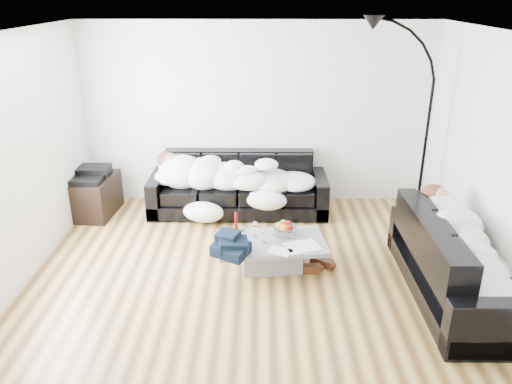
{
  "coord_description": "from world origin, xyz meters",
  "views": [
    {
      "loc": [
        0.06,
        -4.79,
        2.98
      ],
      "look_at": [
        0.0,
        0.3,
        0.9
      ],
      "focal_mm": 35.0,
      "sensor_mm": 36.0,
      "label": 1
    }
  ],
  "objects_px": {
    "sofa_back": "(238,184)",
    "wine_glass_c": "(264,236)",
    "candle_right": "(237,223)",
    "av_cabinet": "(94,196)",
    "sleeper_back": "(238,171)",
    "wine_glass_a": "(255,229)",
    "fruit_bowl": "(285,228)",
    "sleeper_right": "(462,240)",
    "coffee_table": "(271,255)",
    "shoes": "(315,265)",
    "sofa_right": "(459,259)",
    "stereo": "(91,173)",
    "wine_glass_b": "(242,233)",
    "candle_left": "(235,222)",
    "floor_lamp": "(426,138)"
  },
  "relations": [
    {
      "from": "sofa_back",
      "to": "wine_glass_c",
      "type": "distance_m",
      "value": 1.67
    },
    {
      "from": "candle_right",
      "to": "av_cabinet",
      "type": "bearing_deg",
      "value": 149.39
    },
    {
      "from": "sleeper_back",
      "to": "wine_glass_a",
      "type": "xyz_separation_m",
      "value": [
        0.26,
        -1.43,
        -0.19
      ]
    },
    {
      "from": "fruit_bowl",
      "to": "wine_glass_c",
      "type": "xyz_separation_m",
      "value": [
        -0.24,
        -0.2,
        0.0
      ]
    },
    {
      "from": "sleeper_right",
      "to": "coffee_table",
      "type": "height_order",
      "value": "sleeper_right"
    },
    {
      "from": "av_cabinet",
      "to": "shoes",
      "type": "bearing_deg",
      "value": -21.6
    },
    {
      "from": "wine_glass_c",
      "to": "sofa_right",
      "type": "bearing_deg",
      "value": -13.34
    },
    {
      "from": "wine_glass_a",
      "to": "candle_right",
      "type": "height_order",
      "value": "candle_right"
    },
    {
      "from": "stereo",
      "to": "wine_glass_b",
      "type": "bearing_deg",
      "value": -33.72
    },
    {
      "from": "coffee_table",
      "to": "candle_right",
      "type": "height_order",
      "value": "candle_right"
    },
    {
      "from": "sofa_back",
      "to": "stereo",
      "type": "xyz_separation_m",
      "value": [
        -2.03,
        -0.12,
        0.2
      ]
    },
    {
      "from": "sofa_right",
      "to": "sofa_back",
      "type": "bearing_deg",
      "value": 48.13
    },
    {
      "from": "sleeper_back",
      "to": "candle_right",
      "type": "relative_size",
      "value": 9.65
    },
    {
      "from": "av_cabinet",
      "to": "fruit_bowl",
      "type": "bearing_deg",
      "value": -21.33
    },
    {
      "from": "wine_glass_c",
      "to": "av_cabinet",
      "type": "distance_m",
      "value": 2.83
    },
    {
      "from": "candle_left",
      "to": "shoes",
      "type": "distance_m",
      "value": 1.04
    },
    {
      "from": "candle_right",
      "to": "stereo",
      "type": "height_order",
      "value": "stereo"
    },
    {
      "from": "fruit_bowl",
      "to": "shoes",
      "type": "distance_m",
      "value": 0.54
    },
    {
      "from": "wine_glass_a",
      "to": "wine_glass_c",
      "type": "height_order",
      "value": "wine_glass_a"
    },
    {
      "from": "wine_glass_a",
      "to": "candle_left",
      "type": "relative_size",
      "value": 0.75
    },
    {
      "from": "candle_right",
      "to": "floor_lamp",
      "type": "distance_m",
      "value": 2.74
    },
    {
      "from": "fruit_bowl",
      "to": "candle_right",
      "type": "distance_m",
      "value": 0.56
    },
    {
      "from": "sofa_right",
      "to": "coffee_table",
      "type": "xyz_separation_m",
      "value": [
        -1.9,
        0.51,
        -0.25
      ]
    },
    {
      "from": "candle_right",
      "to": "av_cabinet",
      "type": "distance_m",
      "value": 2.42
    },
    {
      "from": "candle_left",
      "to": "stereo",
      "type": "xyz_separation_m",
      "value": [
        -2.06,
        1.23,
        0.14
      ]
    },
    {
      "from": "wine_glass_a",
      "to": "sofa_right",
      "type": "bearing_deg",
      "value": -16.65
    },
    {
      "from": "wine_glass_c",
      "to": "sleeper_right",
      "type": "bearing_deg",
      "value": -13.34
    },
    {
      "from": "wine_glass_b",
      "to": "candle_left",
      "type": "relative_size",
      "value": 0.78
    },
    {
      "from": "sofa_back",
      "to": "wine_glass_c",
      "type": "bearing_deg",
      "value": -77.74
    },
    {
      "from": "candle_right",
      "to": "fruit_bowl",
      "type": "bearing_deg",
      "value": -8.1
    },
    {
      "from": "wine_glass_a",
      "to": "shoes",
      "type": "distance_m",
      "value": 0.8
    },
    {
      "from": "sleeper_back",
      "to": "shoes",
      "type": "distance_m",
      "value": 1.92
    },
    {
      "from": "sleeper_back",
      "to": "wine_glass_b",
      "type": "distance_m",
      "value": 1.56
    },
    {
      "from": "sleeper_right",
      "to": "floor_lamp",
      "type": "distance_m",
      "value": 1.9
    },
    {
      "from": "sofa_back",
      "to": "sofa_right",
      "type": "height_order",
      "value": "sofa_right"
    },
    {
      "from": "sofa_right",
      "to": "coffee_table",
      "type": "relative_size",
      "value": 1.76
    },
    {
      "from": "sofa_right",
      "to": "sleeper_back",
      "type": "distance_m",
      "value": 3.12
    },
    {
      "from": "candle_left",
      "to": "sleeper_right",
      "type": "bearing_deg",
      "value": -17.98
    },
    {
      "from": "wine_glass_a",
      "to": "floor_lamp",
      "type": "height_order",
      "value": "floor_lamp"
    },
    {
      "from": "candle_left",
      "to": "candle_right",
      "type": "relative_size",
      "value": 1.1
    },
    {
      "from": "fruit_bowl",
      "to": "stereo",
      "type": "height_order",
      "value": "stereo"
    },
    {
      "from": "coffee_table",
      "to": "wine_glass_c",
      "type": "distance_m",
      "value": 0.28
    },
    {
      "from": "wine_glass_c",
      "to": "shoes",
      "type": "height_order",
      "value": "wine_glass_c"
    },
    {
      "from": "stereo",
      "to": "sleeper_right",
      "type": "bearing_deg",
      "value": -23.67
    },
    {
      "from": "wine_glass_c",
      "to": "stereo",
      "type": "relative_size",
      "value": 0.4
    },
    {
      "from": "fruit_bowl",
      "to": "wine_glass_b",
      "type": "height_order",
      "value": "wine_glass_b"
    },
    {
      "from": "candle_left",
      "to": "av_cabinet",
      "type": "relative_size",
      "value": 0.3
    },
    {
      "from": "sofa_right",
      "to": "wine_glass_c",
      "type": "bearing_deg",
      "value": 76.66
    },
    {
      "from": "candle_left",
      "to": "candle_right",
      "type": "distance_m",
      "value": 0.02
    },
    {
      "from": "sofa_back",
      "to": "candle_left",
      "type": "bearing_deg",
      "value": -88.88
    }
  ]
}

